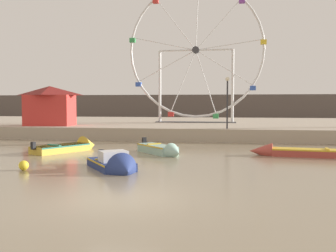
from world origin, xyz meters
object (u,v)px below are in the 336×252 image
at_px(motorboat_mustard_yellow, 72,147).
at_px(mooring_buoy_orange, 24,165).
at_px(promenade_lamp_far, 227,95).
at_px(motorboat_faded_red, 297,152).
at_px(motorboat_seafoam, 162,150).
at_px(motorboat_navy_blue, 116,165).
at_px(ferris_wheel_white_frame, 196,52).
at_px(carnival_booth_red_striped, 50,105).

relative_size(motorboat_mustard_yellow, mooring_buoy_orange, 10.32).
xyz_separation_m(motorboat_mustard_yellow, promenade_lamp_far, (9.48, 7.37, 3.37)).
bearing_deg(motorboat_faded_red, promenade_lamp_far, -55.23).
bearing_deg(motorboat_faded_red, mooring_buoy_orange, 35.30).
relative_size(motorboat_seafoam, mooring_buoy_orange, 8.34).
xyz_separation_m(motorboat_seafoam, promenade_lamp_far, (3.60, 8.15, 3.34)).
bearing_deg(mooring_buoy_orange, motorboat_navy_blue, 7.42).
bearing_deg(motorboat_faded_red, ferris_wheel_white_frame, -59.51).
bearing_deg(mooring_buoy_orange, carnival_booth_red_striped, 112.48).
bearing_deg(motorboat_faded_red, carnival_booth_red_striped, -18.95).
height_order(motorboat_faded_red, carnival_booth_red_striped, carnival_booth_red_striped).
xyz_separation_m(ferris_wheel_white_frame, carnival_booth_red_striped, (-12.16, -7.42, -5.31)).
height_order(motorboat_mustard_yellow, promenade_lamp_far, promenade_lamp_far).
bearing_deg(carnival_booth_red_striped, motorboat_mustard_yellow, -62.02).
bearing_deg(motorboat_seafoam, promenade_lamp_far, 115.52).
bearing_deg(mooring_buoy_orange, motorboat_faded_red, 28.08).
distance_m(promenade_lamp_far, mooring_buoy_orange, 17.20).
height_order(motorboat_mustard_yellow, ferris_wheel_white_frame, ferris_wheel_white_frame).
xyz_separation_m(promenade_lamp_far, mooring_buoy_orange, (-8.70, -14.45, -3.39)).
bearing_deg(motorboat_mustard_yellow, ferris_wheel_white_frame, 8.59).
bearing_deg(motorboat_seafoam, motorboat_navy_blue, -50.67).
distance_m(carnival_booth_red_striped, mooring_buoy_orange, 17.88).
bearing_deg(promenade_lamp_far, motorboat_faded_red, -62.45).
height_order(motorboat_mustard_yellow, motorboat_seafoam, motorboat_mustard_yellow).
bearing_deg(motorboat_mustard_yellow, carnival_booth_red_striped, 61.75).
xyz_separation_m(motorboat_navy_blue, mooring_buoy_orange, (-4.08, -0.53, -0.03)).
height_order(motorboat_faded_red, promenade_lamp_far, promenade_lamp_far).
distance_m(motorboat_faded_red, ferris_wheel_white_frame, 20.11).
xyz_separation_m(motorboat_faded_red, promenade_lamp_far, (-4.00, 7.67, 3.37)).
relative_size(motorboat_seafoam, promenade_lamp_far, 0.92).
height_order(motorboat_mustard_yellow, motorboat_faded_red, motorboat_mustard_yellow).
bearing_deg(mooring_buoy_orange, motorboat_mustard_yellow, 96.29).
xyz_separation_m(motorboat_navy_blue, promenade_lamp_far, (4.62, 13.92, 3.36)).
relative_size(motorboat_navy_blue, motorboat_faded_red, 0.62).
xyz_separation_m(motorboat_navy_blue, carnival_booth_red_striped, (-10.85, 15.81, 2.56)).
height_order(promenade_lamp_far, mooring_buoy_orange, promenade_lamp_far).
height_order(motorboat_navy_blue, mooring_buoy_orange, motorboat_navy_blue).
distance_m(motorboat_mustard_yellow, ferris_wheel_white_frame, 19.46).
bearing_deg(motorboat_faded_red, motorboat_navy_blue, 43.14).
distance_m(motorboat_navy_blue, motorboat_seafoam, 5.86).
bearing_deg(carnival_booth_red_striped, motorboat_faded_red, -31.04).
relative_size(carnival_booth_red_striped, promenade_lamp_far, 1.14).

